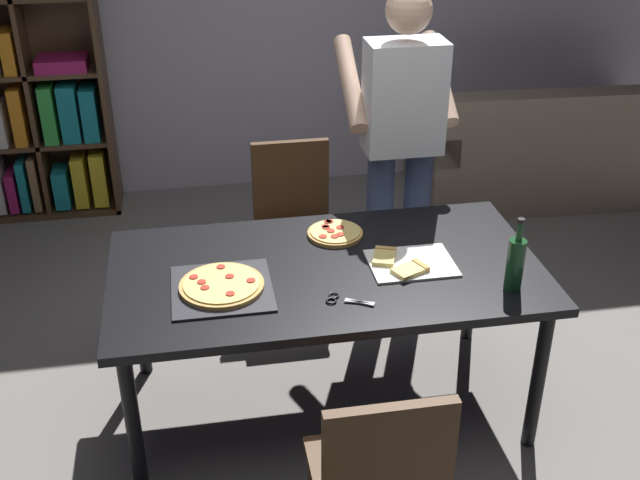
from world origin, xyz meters
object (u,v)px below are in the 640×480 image
chair_far_side (294,215)px  second_pizza_plain (335,233)px  dining_table (326,281)px  wine_bottle (515,263)px  pepperoni_pizza_on_tray (222,286)px  kitchen_scissors (342,300)px  chair_near_camera (379,476)px  couch (539,156)px  person_serving_pizza (401,140)px

chair_far_side → second_pizza_plain: 0.75m
dining_table → wine_bottle: bearing=-22.5°
pepperoni_pizza_on_tray → kitchen_scissors: (0.46, -0.17, -0.01)m
dining_table → wine_bottle: size_ratio=5.77×
dining_table → chair_near_camera: chair_near_camera is taller
second_pizza_plain → wine_bottle: bearing=-42.4°
couch → second_pizza_plain: (-1.81, -1.72, 0.46)m
kitchen_scissors → chair_far_side: bearing=90.7°
chair_near_camera → kitchen_scissors: size_ratio=4.59×
kitchen_scissors → second_pizza_plain: second_pizza_plain is taller
wine_bottle → chair_near_camera: bearing=-136.5°
dining_table → kitchen_scissors: kitchen_scissors is taller
person_serving_pizza → kitchen_scissors: size_ratio=8.93×
chair_near_camera → chair_far_side: bearing=90.0°
person_serving_pizza → dining_table: bearing=-124.7°
chair_far_side → couch: size_ratio=0.52×
dining_table → kitchen_scissors: size_ratio=9.31×
person_serving_pizza → wine_bottle: size_ratio=5.54×
chair_near_camera → chair_far_side: same height
chair_far_side → wine_bottle: (0.71, -1.26, 0.36)m
chair_far_side → second_pizza_plain: size_ratio=3.57×
dining_table → pepperoni_pizza_on_tray: 0.47m
couch → kitchen_scissors: size_ratio=8.85×
person_serving_pizza → pepperoni_pizza_on_tray: 1.31m
person_serving_pizza → second_pizza_plain: bearing=-131.9°
dining_table → person_serving_pizza: person_serving_pizza is taller
dining_table → pepperoni_pizza_on_tray: pepperoni_pizza_on_tray is taller
chair_far_side → kitchen_scissors: bearing=-89.3°
dining_table → second_pizza_plain: 0.30m
wine_bottle → person_serving_pizza: bearing=100.4°
dining_table → pepperoni_pizza_on_tray: size_ratio=4.52×
chair_far_side → chair_near_camera: bearing=-90.0°
kitchen_scissors → chair_near_camera: bearing=-91.2°
chair_far_side → pepperoni_pizza_on_tray: size_ratio=2.23×
wine_bottle → kitchen_scissors: (-0.70, 0.03, -0.11)m
pepperoni_pizza_on_tray → second_pizza_plain: size_ratio=1.60×
chair_near_camera → couch: (1.90, 2.96, -0.21)m
kitchen_scissors → couch: bearing=50.1°
chair_far_side → pepperoni_pizza_on_tray: chair_far_side is taller
chair_near_camera → couch: chair_near_camera is taller
pepperoni_pizza_on_tray → wine_bottle: 1.18m
kitchen_scissors → pepperoni_pizza_on_tray: bearing=160.2°
second_pizza_plain → person_serving_pizza: bearing=48.1°
chair_far_side → person_serving_pizza: person_serving_pizza is taller
chair_far_side → couch: bearing=28.2°
kitchen_scissors → wine_bottle: bearing=-2.3°
chair_near_camera → kitchen_scissors: 0.74m
wine_bottle → kitchen_scissors: size_ratio=1.61×
couch → second_pizza_plain: bearing=-136.5°
pepperoni_pizza_on_tray → wine_bottle: bearing=-9.5°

